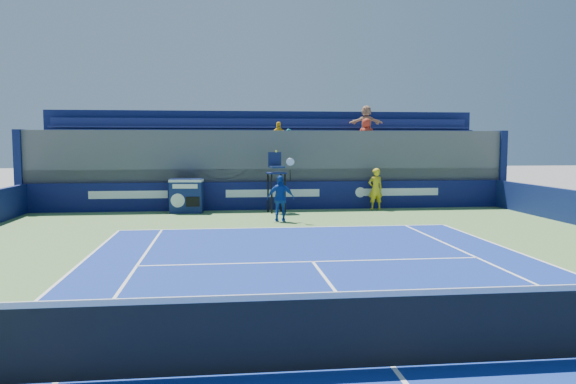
{
  "coord_description": "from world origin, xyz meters",
  "views": [
    {
      "loc": [
        -2.12,
        -6.66,
        2.85
      ],
      "look_at": [
        0.0,
        11.5,
        1.25
      ],
      "focal_mm": 35.0,
      "sensor_mm": 36.0,
      "label": 1
    }
  ],
  "objects": [
    {
      "name": "match_clock",
      "position": [
        -3.59,
        16.41,
        0.74
      ],
      "size": [
        1.38,
        0.85,
        1.4
      ],
      "color": "#0F1C4E",
      "rests_on": "ground"
    },
    {
      "name": "back_hoarding",
      "position": [
        0.0,
        17.1,
        0.6
      ],
      "size": [
        20.4,
        0.21,
        1.2
      ],
      "color": "#0D1148",
      "rests_on": "ground"
    },
    {
      "name": "apron",
      "position": [
        0.0,
        0.0,
        0.01
      ],
      "size": [
        20.0,
        34.0,
        0.01
      ],
      "primitive_type": "cube",
      "color": "#527C40",
      "rests_on": "ground"
    },
    {
      "name": "stadium_seating",
      "position": [
        0.02,
        19.15,
        1.84
      ],
      "size": [
        21.0,
        4.05,
        4.61
      ],
      "color": "#4F4F54",
      "rests_on": "ground"
    },
    {
      "name": "court_surface",
      "position": [
        0.0,
        0.0,
        0.01
      ],
      "size": [
        10.97,
        23.77,
        0.01
      ],
      "primitive_type": "cube",
      "color": "navy",
      "rests_on": "apron"
    },
    {
      "name": "court_lines",
      "position": [
        0.0,
        0.0,
        0.02
      ],
      "size": [
        11.04,
        23.84,
        0.0
      ],
      "color": "white",
      "rests_on": "court_surface"
    },
    {
      "name": "tennis_player",
      "position": [
        -0.04,
        13.41,
        0.86
      ],
      "size": [
        1.01,
        0.5,
        2.57
      ],
      "color": "#123C98",
      "rests_on": "apron"
    },
    {
      "name": "umpire_chair",
      "position": [
        0.05,
        16.05,
        1.53
      ],
      "size": [
        0.82,
        0.82,
        2.48
      ],
      "color": "black",
      "rests_on": "ground"
    },
    {
      "name": "tennis_net",
      "position": [
        0.0,
        0.0,
        0.56
      ],
      "size": [
        11.65,
        0.08,
        1.1
      ],
      "color": "black",
      "rests_on": "ground"
    },
    {
      "name": "ground",
      "position": [
        0.0,
        0.0,
        0.0
      ],
      "size": [
        120.0,
        120.0,
        0.0
      ],
      "primitive_type": "plane",
      "color": "slate",
      "rests_on": "ground"
    },
    {
      "name": "ball_person",
      "position": [
        4.35,
        16.56,
        0.9
      ],
      "size": [
        0.7,
        0.51,
        1.77
      ],
      "primitive_type": "imported",
      "rotation": [
        0.0,
        0.0,
        3.28
      ],
      "color": "gold",
      "rests_on": "apron"
    }
  ]
}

